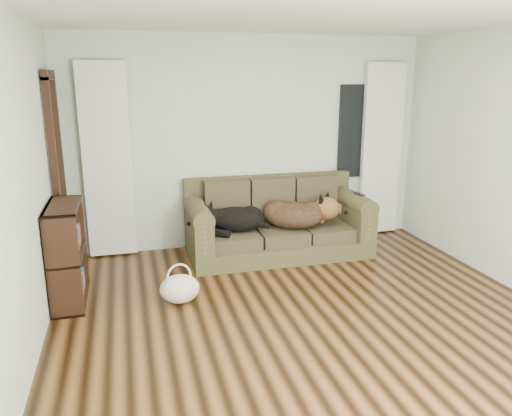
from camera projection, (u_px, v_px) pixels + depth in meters
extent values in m
plane|color=black|center=(320.00, 334.00, 4.22)|extent=(5.00, 5.00, 0.00)
plane|color=white|center=(333.00, 5.00, 3.54)|extent=(5.00, 5.00, 0.00)
cube|color=silver|center=(248.00, 143.00, 6.21)|extent=(4.50, 0.04, 2.60)
cube|color=silver|center=(12.00, 203.00, 3.32)|extent=(0.04, 5.00, 2.60)
cube|color=silver|center=(107.00, 162.00, 5.75)|extent=(0.55, 0.08, 2.25)
cube|color=silver|center=(381.00, 150.00, 6.62)|extent=(0.55, 0.08, 2.25)
cube|color=black|center=(356.00, 132.00, 6.51)|extent=(0.50, 0.03, 1.20)
cube|color=black|center=(59.00, 179.00, 5.31)|extent=(0.07, 0.60, 2.10)
cube|color=#2E2A1B|center=(278.00, 218.00, 6.00)|extent=(2.15, 0.93, 0.88)
ellipsoid|color=black|center=(233.00, 220.00, 5.83)|extent=(0.76, 0.62, 0.28)
ellipsoid|color=black|center=(296.00, 215.00, 5.97)|extent=(0.94, 0.88, 0.34)
cube|color=black|center=(359.00, 194.00, 6.00)|extent=(0.08, 0.19, 0.02)
ellipsoid|color=beige|center=(180.00, 287.00, 4.77)|extent=(0.39, 0.31, 0.28)
cube|color=black|center=(67.00, 252.00, 4.72)|extent=(0.31, 0.78, 0.96)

